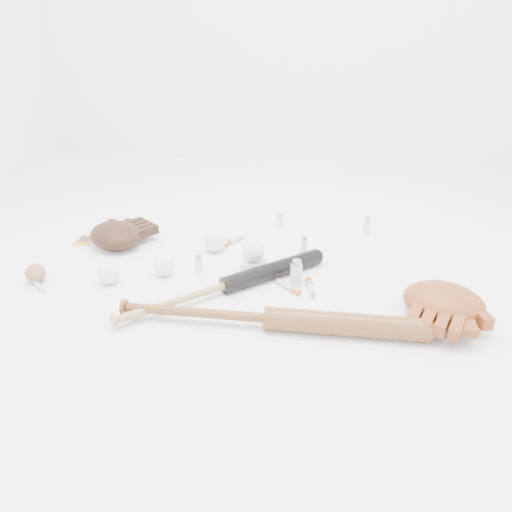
% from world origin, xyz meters
% --- Properties ---
extents(bat_dark, '(0.63, 0.59, 0.06)m').
position_xyz_m(bat_dark, '(-0.05, -0.12, 0.03)').
color(bat_dark, black).
rests_on(bat_dark, ground).
extents(bat_wood, '(0.93, 0.09, 0.07)m').
position_xyz_m(bat_wood, '(0.12, -0.30, 0.03)').
color(bat_wood, brown).
rests_on(bat_wood, ground).
extents(glove_dark, '(0.37, 0.37, 0.10)m').
position_xyz_m(glove_dark, '(-0.55, 0.16, 0.05)').
color(glove_dark, black).
rests_on(glove_dark, ground).
extents(glove_tan, '(0.37, 0.37, 0.10)m').
position_xyz_m(glove_tan, '(0.63, -0.15, 0.05)').
color(glove_tan, brown).
rests_on(glove_tan, ground).
extents(trading_card, '(0.08, 0.10, 0.01)m').
position_xyz_m(trading_card, '(-0.70, 0.19, 0.00)').
color(trading_card, '#BE8C22').
rests_on(trading_card, ground).
extents(pedestal, '(0.09, 0.09, 0.04)m').
position_xyz_m(pedestal, '(0.02, 0.04, 0.02)').
color(pedestal, white).
rests_on(pedestal, ground).
extents(baseball_on_pedestal, '(0.08, 0.08, 0.08)m').
position_xyz_m(baseball_on_pedestal, '(0.02, 0.04, 0.08)').
color(baseball_on_pedestal, white).
rests_on(baseball_on_pedestal, pedestal).
extents(baseball_left, '(0.07, 0.07, 0.07)m').
position_xyz_m(baseball_left, '(-0.45, -0.12, 0.04)').
color(baseball_left, white).
rests_on(baseball_left, ground).
extents(baseball_upper, '(0.08, 0.08, 0.08)m').
position_xyz_m(baseball_upper, '(-0.16, 0.18, 0.04)').
color(baseball_upper, white).
rests_on(baseball_upper, ground).
extents(baseball_mid, '(0.07, 0.07, 0.07)m').
position_xyz_m(baseball_mid, '(-0.29, -0.04, 0.04)').
color(baseball_mid, white).
rests_on(baseball_mid, ground).
extents(baseball_aged, '(0.07, 0.07, 0.07)m').
position_xyz_m(baseball_aged, '(-0.70, -0.16, 0.03)').
color(baseball_aged, '#8C6343').
rests_on(baseball_aged, ground).
extents(syringe_0, '(0.14, 0.12, 0.02)m').
position_xyz_m(syringe_0, '(-0.67, -0.19, 0.01)').
color(syringe_0, '#ADBCC6').
rests_on(syringe_0, ground).
extents(syringe_1, '(0.13, 0.13, 0.02)m').
position_xyz_m(syringe_1, '(0.14, -0.06, 0.01)').
color(syringe_1, '#ADBCC6').
rests_on(syringe_1, ground).
extents(syringe_2, '(0.10, 0.15, 0.02)m').
position_xyz_m(syringe_2, '(-0.10, 0.28, 0.01)').
color(syringe_2, '#ADBCC6').
rests_on(syringe_2, ground).
extents(syringe_3, '(0.06, 0.15, 0.02)m').
position_xyz_m(syringe_3, '(0.23, -0.07, 0.01)').
color(syringe_3, '#ADBCC6').
rests_on(syringe_3, ground).
extents(vial_0, '(0.03, 0.03, 0.07)m').
position_xyz_m(vial_0, '(0.42, 0.45, 0.04)').
color(vial_0, silver).
rests_on(vial_0, ground).
extents(vial_1, '(0.03, 0.03, 0.07)m').
position_xyz_m(vial_1, '(0.06, 0.45, 0.03)').
color(vial_1, silver).
rests_on(vial_1, ground).
extents(vial_2, '(0.03, 0.03, 0.07)m').
position_xyz_m(vial_2, '(0.18, 0.22, 0.03)').
color(vial_2, silver).
rests_on(vial_2, ground).
extents(vial_3, '(0.04, 0.04, 0.09)m').
position_xyz_m(vial_3, '(0.18, -0.03, 0.05)').
color(vial_3, silver).
rests_on(vial_3, ground).
extents(vial_4, '(0.03, 0.03, 0.07)m').
position_xyz_m(vial_4, '(-0.17, 0.01, 0.03)').
color(vial_4, silver).
rests_on(vial_4, ground).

